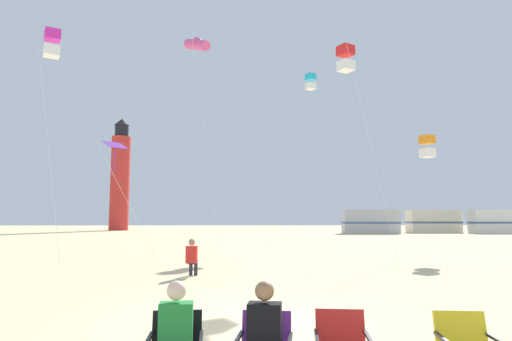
# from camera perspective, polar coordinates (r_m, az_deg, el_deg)

# --- Properties ---
(ground) EXTENTS (200.00, 200.00, 0.00)m
(ground) POSITION_cam_1_polar(r_m,az_deg,el_deg) (7.95, 1.10, -19.40)
(ground) COLOR beige
(spectator_black_chair) EXTENTS (0.36, 0.52, 1.16)m
(spectator_black_chair) POSITION_cam_1_polar(r_m,az_deg,el_deg) (4.69, -10.65, -20.87)
(spectator_black_chair) COLOR #238438
(spectator_black_chair) RESTS_ON ground
(spectator_purple_chair) EXTENTS (0.38, 0.54, 1.16)m
(spectator_purple_chair) POSITION_cam_1_polar(r_m,az_deg,el_deg) (4.60, 1.03, -21.25)
(spectator_purple_chair) COLOR black
(spectator_purple_chair) RESTS_ON ground
(kite_flyer_standing) EXTENTS (0.35, 0.52, 1.16)m
(kite_flyer_standing) POSITION_cam_1_polar(r_m,az_deg,el_deg) (13.83, -8.44, -11.16)
(kite_flyer_standing) COLOR red
(kite_flyer_standing) RESTS_ON ground
(kite_box_cyan) EXTENTS (3.17, 2.38, 12.12)m
(kite_box_cyan) POSITION_cam_1_polar(r_m,az_deg,el_deg) (31.87, 7.21, 11.51)
(kite_box_cyan) COLOR silver
(kite_box_cyan) RESTS_ON ground
(kite_diamond_violet) EXTENTS (2.68, 2.68, 5.29)m
(kite_diamond_violet) POSITION_cam_1_polar(r_m,az_deg,el_deg) (20.46, -18.03, 2.77)
(kite_diamond_violet) COLOR silver
(kite_diamond_violet) RESTS_ON ground
(kite_box_magenta) EXTENTS (1.28, 1.28, 9.64)m
(kite_box_magenta) POSITION_cam_1_polar(r_m,az_deg,el_deg) (20.64, -25.32, 14.89)
(kite_box_magenta) COLOR silver
(kite_box_magenta) RESTS_ON ground
(kite_box_orange) EXTENTS (1.78, 1.78, 6.06)m
(kite_box_orange) POSITION_cam_1_polar(r_m,az_deg,el_deg) (24.00, 21.67, 2.97)
(kite_box_orange) COLOR silver
(kite_box_orange) RESTS_ON ground
(kite_box_scarlet) EXTENTS (2.33, 2.30, 9.41)m
(kite_box_scarlet) POSITION_cam_1_polar(r_m,az_deg,el_deg) (20.12, 11.76, 14.24)
(kite_box_scarlet) COLOR silver
(kite_box_scarlet) RESTS_ON ground
(kite_tube_rainbow) EXTENTS (2.83, 2.94, 14.59)m
(kite_tube_rainbow) POSITION_cam_1_polar(r_m,az_deg,el_deg) (31.70, -7.82, 16.16)
(kite_tube_rainbow) COLOR silver
(kite_tube_rainbow) RESTS_ON ground
(lighthouse_distant) EXTENTS (2.80, 2.80, 16.80)m
(lighthouse_distant) POSITION_cam_1_polar(r_m,az_deg,el_deg) (67.68, -17.50, -0.89)
(lighthouse_distant) COLOR red
(lighthouse_distant) RESTS_ON ground
(rv_van_silver) EXTENTS (6.51, 2.55, 2.80)m
(rv_van_silver) POSITION_cam_1_polar(r_m,az_deg,el_deg) (52.91, 14.85, -6.54)
(rv_van_silver) COLOR #B7BABF
(rv_van_silver) RESTS_ON ground
(rv_van_cream) EXTENTS (6.53, 2.60, 2.80)m
(rv_van_cream) POSITION_cam_1_polar(r_m,az_deg,el_deg) (58.96, 22.37, -6.23)
(rv_van_cream) COLOR beige
(rv_van_cream) RESTS_ON ground
(rv_van_white) EXTENTS (6.51, 2.53, 2.80)m
(rv_van_white) POSITION_cam_1_polar(r_m,az_deg,el_deg) (59.64, 29.33, -5.89)
(rv_van_white) COLOR white
(rv_van_white) RESTS_ON ground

